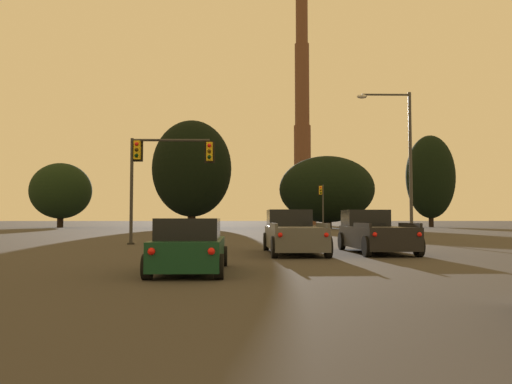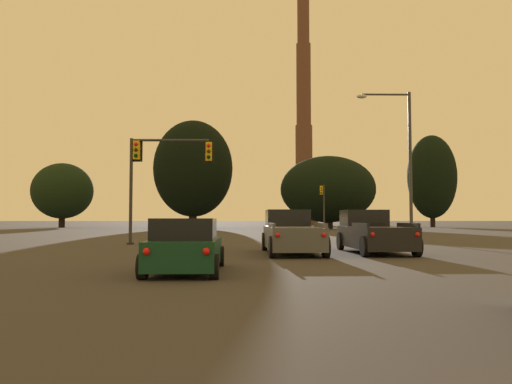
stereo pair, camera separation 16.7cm
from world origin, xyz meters
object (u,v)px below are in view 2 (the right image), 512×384
(pickup_truck_center_lane_front, at_px, (291,234))
(smokestack, at_px, (304,121))
(hatchback_left_lane_second, at_px, (186,247))
(street_lamp, at_px, (402,150))
(traffic_light_far_right, at_px, (323,200))
(traffic_light_overhead_left, at_px, (159,164))
(pickup_truck_right_lane_front, at_px, (372,233))

(pickup_truck_center_lane_front, bearing_deg, smokestack, 81.61)
(hatchback_left_lane_second, distance_m, street_lamp, 21.10)
(traffic_light_far_right, xyz_separation_m, smokestack, (3.87, 54.39, 20.51))
(traffic_light_overhead_left, distance_m, smokestack, 90.98)
(traffic_light_far_right, distance_m, street_lamp, 29.98)
(pickup_truck_center_lane_front, xyz_separation_m, street_lamp, (7.76, 9.89, 4.86))
(pickup_truck_center_lane_front, relative_size, street_lamp, 0.60)
(pickup_truck_right_lane_front, bearing_deg, hatchback_left_lane_second, -133.06)
(traffic_light_overhead_left, distance_m, street_lamp, 14.84)
(pickup_truck_center_lane_front, xyz_separation_m, pickup_truck_right_lane_front, (3.49, 0.44, 0.00))
(pickup_truck_right_lane_front, bearing_deg, pickup_truck_center_lane_front, -173.93)
(smokestack, bearing_deg, traffic_light_overhead_left, -101.67)
(traffic_light_overhead_left, distance_m, traffic_light_far_right, 35.54)
(pickup_truck_right_lane_front, height_order, hatchback_left_lane_second, pickup_truck_right_lane_front)
(traffic_light_far_right, bearing_deg, traffic_light_overhead_left, -113.39)
(street_lamp, bearing_deg, smokestack, 87.67)
(hatchback_left_lane_second, xyz_separation_m, traffic_light_far_right, (10.75, 47.08, 2.99))
(pickup_truck_right_lane_front, relative_size, street_lamp, 0.60)
(pickup_truck_right_lane_front, height_order, traffic_light_overhead_left, traffic_light_overhead_left)
(pickup_truck_right_lane_front, xyz_separation_m, smokestack, (7.70, 93.74, 23.35))
(pickup_truck_center_lane_front, relative_size, smokestack, 0.09)
(street_lamp, bearing_deg, pickup_truck_right_lane_front, -114.32)
(pickup_truck_center_lane_front, bearing_deg, traffic_light_overhead_left, 131.75)
(pickup_truck_center_lane_front, relative_size, traffic_light_far_right, 1.00)
(pickup_truck_right_lane_front, height_order, smokestack, smokestack)
(pickup_truck_right_lane_front, bearing_deg, street_lamp, 64.49)
(smokestack, bearing_deg, pickup_truck_right_lane_front, -94.69)
(pickup_truck_center_lane_front, xyz_separation_m, smokestack, (11.19, 94.18, 23.35))
(smokestack, bearing_deg, street_lamp, -92.33)
(traffic_light_overhead_left, relative_size, street_lamp, 0.64)
(hatchback_left_lane_second, xyz_separation_m, smokestack, (14.62, 101.46, 23.49))
(traffic_light_overhead_left, xyz_separation_m, traffic_light_far_right, (14.10, 32.61, -0.86))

